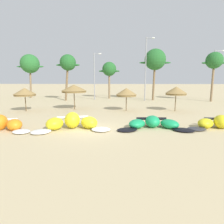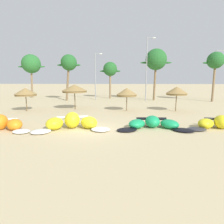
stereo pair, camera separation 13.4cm
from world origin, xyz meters
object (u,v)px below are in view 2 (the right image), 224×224
object	(u,v)px
kite_right_of_center	(223,124)
beach_umbrella_middle	(75,88)
beach_umbrella_near_palms	(127,92)
palm_left	(69,63)
beach_umbrella_near_van	(25,92)
lamppost_east_center	(215,72)
palm_left_of_gap	(110,70)
beach_umbrella_outermost	(177,91)
palm_leftmost	(31,64)
palm_center_left	(156,60)
lamppost_west_center	(147,67)
palm_center_right	(216,61)
lamppost_west	(96,74)
kite_left_of_center	(72,123)
kite_center	(153,124)

from	to	relation	value
kite_right_of_center	beach_umbrella_middle	bearing A→B (deg)	146.32
beach_umbrella_near_palms	palm_left	size ratio (longest dim) A/B	0.35
beach_umbrella_near_van	beach_umbrella_middle	size ratio (longest dim) A/B	0.88
beach_umbrella_near_palms	lamppost_east_center	bearing A→B (deg)	38.74
beach_umbrella_middle	lamppost_east_center	bearing A→B (deg)	28.17
palm_left_of_gap	kite_right_of_center	bearing A→B (deg)	-66.61
beach_umbrella_near_palms	beach_umbrella_outermost	world-z (taller)	beach_umbrella_outermost
beach_umbrella_near_van	palm_leftmost	size ratio (longest dim) A/B	0.32
beach_umbrella_near_van	beach_umbrella_middle	distance (m)	5.72
beach_umbrella_near_van	palm_left	size ratio (longest dim) A/B	0.35
palm_leftmost	palm_center_left	xyz separation A→B (m)	(24.15, -3.81, 0.36)
palm_left_of_gap	lamppost_west_center	size ratio (longest dim) A/B	0.66
palm_center_right	lamppost_east_center	size ratio (longest dim) A/B	0.91
beach_umbrella_outermost	lamppost_west_center	distance (m)	11.51
beach_umbrella_near_palms	lamppost_west_center	bearing A→B (deg)	70.46
beach_umbrella_outermost	lamppost_west	bearing A→B (deg)	132.04
palm_left	kite_left_of_center	bearing A→B (deg)	-74.67
beach_umbrella_near_van	palm_center_right	distance (m)	29.26
kite_center	palm_left	xyz separation A→B (m)	(-11.52, 18.55, 6.12)
kite_left_of_center	beach_umbrella_outermost	world-z (taller)	beach_umbrella_outermost
palm_center_left	palm_left_of_gap	bearing A→B (deg)	160.50
palm_leftmost	kite_right_of_center	bearing A→B (deg)	-42.45
palm_leftmost	palm_left_of_gap	bearing A→B (deg)	-3.24
palm_left_of_gap	palm_center_right	world-z (taller)	palm_center_right
kite_right_of_center	beach_umbrella_outermost	world-z (taller)	beach_umbrella_outermost
kite_left_of_center	beach_umbrella_near_van	bearing A→B (deg)	133.96
kite_center	beach_umbrella_near_palms	xyz separation A→B (m)	(-1.79, 7.95, 1.91)
beach_umbrella_outermost	lamppost_east_center	xyz separation A→B (m)	(10.80, 13.38, 2.60)
beach_umbrella_middle	beach_umbrella_near_palms	size ratio (longest dim) A/B	1.15
beach_umbrella_middle	beach_umbrella_near_palms	world-z (taller)	beach_umbrella_middle
kite_right_of_center	beach_umbrella_near_palms	xyz separation A→B (m)	(-7.04, 8.09, 1.87)
beach_umbrella_near_van	lamppost_west	size ratio (longest dim) A/B	0.33
kite_left_of_center	beach_umbrella_near_van	xyz separation A→B (m)	(-7.48, 7.76, 1.83)
palm_left	lamppost_west	bearing A→B (deg)	20.88
palm_left	kite_center	bearing A→B (deg)	-58.16
palm_center_right	lamppost_east_center	xyz separation A→B (m)	(1.76, 3.35, -1.65)
palm_left	lamppost_east_center	bearing A→B (deg)	5.97
kite_right_of_center	palm_center_right	bearing A→B (deg)	66.55
lamppost_west	kite_right_of_center	bearing A→B (deg)	-58.90
palm_center_right	lamppost_east_center	distance (m)	4.13
palm_leftmost	lamppost_west	size ratio (longest dim) A/B	1.03
kite_center	lamppost_west	bearing A→B (deg)	109.18
beach_umbrella_outermost	lamppost_east_center	bearing A→B (deg)	51.10
beach_umbrella_middle	palm_center_left	xyz separation A→B (m)	(11.99, 10.68, 4.46)
beach_umbrella_near_van	palm_left	bearing A→B (deg)	78.69
lamppost_west	palm_left	bearing A→B (deg)	-159.12
beach_umbrella_middle	lamppost_west	size ratio (longest dim) A/B	0.38
lamppost_west_center	lamppost_east_center	size ratio (longest dim) A/B	1.19
lamppost_west_center	beach_umbrella_near_palms	bearing A→B (deg)	-109.54
lamppost_west_center	beach_umbrella_middle	bearing A→B (deg)	-136.48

